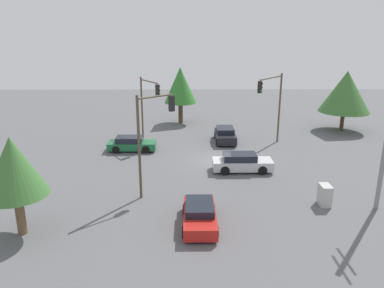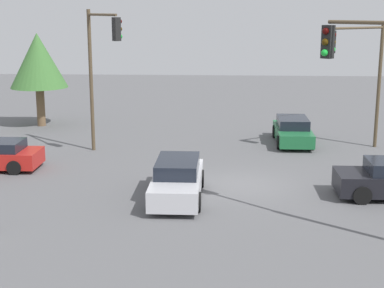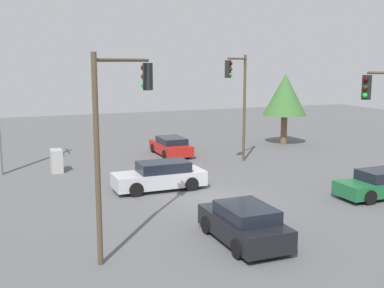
# 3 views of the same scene
# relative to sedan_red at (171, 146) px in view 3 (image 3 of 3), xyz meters

# --- Properties ---
(ground_plane) EXTENTS (80.00, 80.00, 0.00)m
(ground_plane) POSITION_rel_sedan_red_xyz_m (11.06, -1.83, -0.64)
(ground_plane) COLOR #5B5B5E
(sedan_red) EXTENTS (4.32, 1.98, 1.30)m
(sedan_red) POSITION_rel_sedan_red_xyz_m (0.00, 0.00, 0.00)
(sedan_red) COLOR red
(sedan_red) RESTS_ON ground_plane
(sedan_silver) EXTENTS (1.91, 4.74, 1.47)m
(sedan_silver) POSITION_rel_sedan_red_xyz_m (8.59, -3.65, 0.08)
(sedan_silver) COLOR silver
(sedan_silver) RESTS_ON ground_plane
(sedan_dark) EXTENTS (4.17, 2.01, 1.44)m
(sedan_dark) POSITION_rel_sedan_red_xyz_m (16.77, -3.13, 0.07)
(sedan_dark) COLOR black
(sedan_dark) RESTS_ON ground_plane
(sedan_green) EXTENTS (1.89, 4.42, 1.36)m
(sedan_green) POSITION_rel_sedan_red_xyz_m (13.99, 5.93, 0.02)
(sedan_green) COLOR #1E6638
(sedan_green) RESTS_ON ground_plane
(traffic_signal_main) EXTENTS (2.06, 2.40, 6.99)m
(traffic_signal_main) POSITION_rel_sedan_red_xyz_m (4.39, 3.04, 4.05)
(traffic_signal_main) COLOR brown
(traffic_signal_main) RESTS_ON ground_plane
(traffic_signal_cross) EXTENTS (3.45, 2.97, 6.87)m
(traffic_signal_cross) POSITION_rel_sedan_red_xyz_m (15.51, -7.39, 4.07)
(traffic_signal_cross) COLOR brown
(traffic_signal_cross) RESTS_ON ground_plane
(electrical_cabinet) EXTENTS (1.04, 0.66, 1.38)m
(electrical_cabinet) POSITION_rel_sedan_red_xyz_m (2.46, -8.16, 0.05)
(electrical_cabinet) COLOR #B2B2AD
(electrical_cabinet) RESTS_ON ground_plane
(tree_left) EXTENTS (3.43, 3.43, 5.61)m
(tree_left) POSITION_rel_sedan_red_xyz_m (-0.84, 9.90, 3.31)
(tree_left) COLOR brown
(tree_left) RESTS_ON ground_plane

